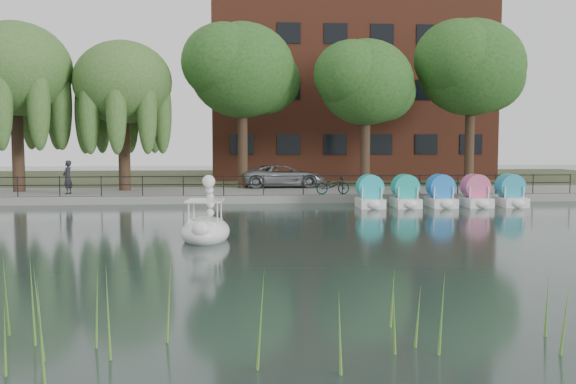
{
  "coord_description": "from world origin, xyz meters",
  "views": [
    {
      "loc": [
        -1.3,
        -18.83,
        3.16
      ],
      "look_at": [
        0.5,
        4.0,
        1.3
      ],
      "focal_mm": 40.0,
      "sensor_mm": 36.0,
      "label": 1
    }
  ],
  "objects": [
    {
      "name": "ground_plane",
      "position": [
        0.0,
        0.0,
        0.0
      ],
      "size": [
        120.0,
        120.0,
        0.0
      ],
      "primitive_type": "plane",
      "color": "#2E3E3A"
    },
    {
      "name": "promenade",
      "position": [
        0.0,
        16.0,
        0.2
      ],
      "size": [
        40.0,
        6.0,
        0.4
      ],
      "primitive_type": "cube",
      "color": "gray",
      "rests_on": "ground_plane"
    },
    {
      "name": "kerb",
      "position": [
        0.0,
        13.05,
        0.2
      ],
      "size": [
        40.0,
        0.25,
        0.4
      ],
      "primitive_type": "cube",
      "color": "gray",
      "rests_on": "ground_plane"
    },
    {
      "name": "land_strip",
      "position": [
        0.0,
        30.0,
        0.18
      ],
      "size": [
        60.0,
        22.0,
        0.36
      ],
      "primitive_type": "cube",
      "color": "#47512D",
      "rests_on": "ground_plane"
    },
    {
      "name": "railing",
      "position": [
        0.0,
        13.25,
        1.15
      ],
      "size": [
        32.0,
        0.05,
        1.0
      ],
      "color": "black",
      "rests_on": "promenade"
    },
    {
      "name": "apartment_building",
      "position": [
        7.0,
        29.97,
        9.36
      ],
      "size": [
        20.0,
        10.07,
        18.0
      ],
      "color": "#4C1E16",
      "rests_on": "land_strip"
    },
    {
      "name": "willow_left",
      "position": [
        -13.0,
        16.5,
        6.87
      ],
      "size": [
        5.88,
        5.88,
        9.01
      ],
      "color": "#473323",
      "rests_on": "promenade"
    },
    {
      "name": "willow_mid",
      "position": [
        -7.5,
        17.0,
        6.25
      ],
      "size": [
        5.32,
        5.32,
        8.15
      ],
      "color": "#473323",
      "rests_on": "promenade"
    },
    {
      "name": "broadleaf_center",
      "position": [
        -1.0,
        18.0,
        7.06
      ],
      "size": [
        6.0,
        6.0,
        9.25
      ],
      "color": "#473323",
      "rests_on": "promenade"
    },
    {
      "name": "broadleaf_right",
      "position": [
        6.0,
        17.5,
        6.39
      ],
      "size": [
        5.4,
        5.4,
        8.32
      ],
      "color": "#473323",
      "rests_on": "promenade"
    },
    {
      "name": "broadleaf_far",
      "position": [
        12.5,
        18.5,
        7.4
      ],
      "size": [
        6.3,
        6.3,
        9.71
      ],
      "color": "#473323",
      "rests_on": "promenade"
    },
    {
      "name": "minivan",
      "position": [
        1.39,
        18.49,
        1.17
      ],
      "size": [
        2.73,
        5.62,
        1.54
      ],
      "primitive_type": "imported",
      "rotation": [
        0.0,
        0.0,
        1.61
      ],
      "color": "gray",
      "rests_on": "promenade"
    },
    {
      "name": "bicycle",
      "position": [
        3.54,
        13.47,
        0.9
      ],
      "size": [
        0.8,
        1.78,
        1.0
      ],
      "primitive_type": "imported",
      "rotation": [
        0.0,
        0.0,
        1.69
      ],
      "color": "gray",
      "rests_on": "promenade"
    },
    {
      "name": "pedestrian",
      "position": [
        -9.94,
        14.55,
        1.39
      ],
      "size": [
        0.62,
        0.8,
        1.98
      ],
      "primitive_type": "imported",
      "rotation": [
        0.0,
        0.0,
        4.5
      ],
      "color": "black",
      "rests_on": "promenade"
    },
    {
      "name": "swan_boat",
      "position": [
        -2.31,
        1.43,
        0.44
      ],
      "size": [
        1.72,
        2.53,
        2.03
      ],
      "rotation": [
        0.0,
        0.0,
        -0.09
      ],
      "color": "white",
      "rests_on": "ground_plane"
    },
    {
      "name": "pedal_boat_row",
      "position": [
        8.3,
        10.76,
        0.61
      ],
      "size": [
        7.95,
        1.7,
        1.4
      ],
      "color": "white",
      "rests_on": "ground_plane"
    },
    {
      "name": "reed_bank",
      "position": [
        2.0,
        -9.5,
        0.6
      ],
      "size": [
        24.0,
        2.4,
        1.2
      ],
      "color": "#669938",
      "rests_on": "ground_plane"
    }
  ]
}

